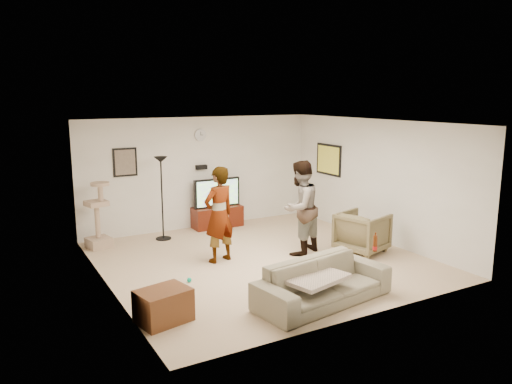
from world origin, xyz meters
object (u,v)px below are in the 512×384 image
tv_stand (217,217)px  sofa (323,282)px  tv (217,193)px  armchair (362,232)px  cat_tree (97,215)px  beer_bottle (375,244)px  side_table (163,306)px  person_left (219,215)px  floor_lamp (162,199)px  person_right (300,208)px

tv_stand → sofa: 4.62m
tv → armchair: 3.48m
tv_stand → armchair: size_ratio=1.33×
tv → cat_tree: bearing=-174.4°
beer_bottle → cat_tree: bearing=126.7°
tv_stand → side_table: size_ratio=1.70×
person_left → armchair: bearing=147.5°
floor_lamp → armchair: bearing=-41.7°
person_right → armchair: bearing=133.4°
floor_lamp → side_table: (-1.28, -3.72, -0.64)m
cat_tree → beer_bottle: size_ratio=5.28×
floor_lamp → person_right: size_ratio=0.97×
tv_stand → sofa: bearing=-95.7°
tv_stand → tv: 0.56m
tv → armchair: size_ratio=1.29×
tv_stand → person_right: bearing=-78.1°
person_left → armchair: person_left is taller
person_left → side_table: 2.61m
tv_stand → floor_lamp: bearing=-166.6°
person_left → floor_lamp: bearing=-91.6°
cat_tree → side_table: 3.81m
tv_stand → sofa: (-0.46, -4.59, 0.07)m
person_right → tv_stand: bearing=-99.6°
tv_stand → side_table: (-2.69, -4.06, -0.01)m
floor_lamp → person_left: size_ratio=1.00×
tv → tv_stand: bearing=0.0°
person_left → person_right: 1.56m
tv_stand → floor_lamp: size_ratio=0.66×
tv → side_table: size_ratio=1.64×
floor_lamp → side_table: size_ratio=2.59×
tv_stand → sofa: size_ratio=0.54×
sofa → armchair: 2.61m
cat_tree → armchair: bearing=-32.5°
tv_stand → floor_lamp: (-1.41, -0.33, 0.63)m
tv_stand → tv: (0.00, 0.00, 0.56)m
tv_stand → cat_tree: cat_tree is taller
person_left → armchair: size_ratio=2.04×
floor_lamp → person_left: (0.42, -1.86, 0.00)m
tv → beer_bottle: tv is taller
cat_tree → sofa: 4.89m
tv_stand → person_left: person_left is taller
floor_lamp → beer_bottle: 4.67m
armchair → floor_lamp: bearing=31.9°
tv_stand → side_table: bearing=-123.5°
sofa → beer_bottle: (0.97, 0.00, 0.43)m
tv → side_table: bearing=-123.5°
side_table → floor_lamp: bearing=71.0°
armchair → person_right: bearing=48.5°
floor_lamp → beer_bottle: bearing=-65.8°
tv_stand → beer_bottle: beer_bottle is taller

